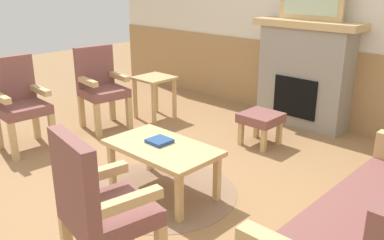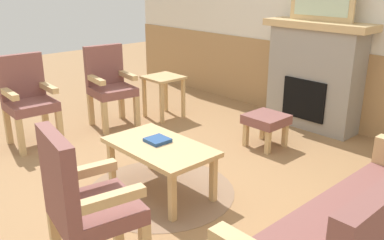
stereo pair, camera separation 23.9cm
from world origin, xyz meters
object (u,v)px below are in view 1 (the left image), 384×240
Objects in this scene: fireplace at (305,73)px; coffee_table at (162,151)px; couch at (378,229)px; footstool at (261,120)px; armchair_by_window_left at (101,84)px; book_on_table at (159,141)px; armchair_front_left at (99,204)px; armchair_near_fireplace at (18,99)px; side_table at (154,86)px.

fireplace is 2.42m from coffee_table.
couch is at bearing 2.49° from coffee_table.
footstool is 0.41× the size of armchair_by_window_left.
book_on_table is 0.19× the size of armchair_front_left.
fireplace is 1.33× the size of armchair_by_window_left.
armchair_near_fireplace reaches higher than coffee_table.
armchair_by_window_left reaches higher than side_table.
armchair_by_window_left is at bearing 160.49° from book_on_table.
fireplace is 2.39m from book_on_table.
couch is at bearing 42.16° from armchair_front_left.
armchair_by_window_left is at bearing -134.23° from fireplace.
book_on_table is 1.20m from armchair_front_left.
side_table is at bearing 132.41° from armchair_front_left.
fireplace is 2.48m from armchair_by_window_left.
coffee_table is at bearing -177.51° from couch.
armchair_near_fireplace is (-3.60, -0.42, 0.14)m from couch.
couch is at bearing -52.45° from fireplace.
armchair_by_window_left reaches higher than footstool.
fireplace is 1.88m from side_table.
coffee_table is 0.98× the size of armchair_near_fireplace.
armchair_front_left is (0.56, -1.00, 0.15)m from coffee_table.
side_table is at bearing 71.59° from armchair_by_window_left.
side_table reaches higher than book_on_table.
side_table is at bearing 139.48° from book_on_table.
armchair_near_fireplace is 0.98m from armchair_by_window_left.
footstool is 0.41× the size of armchair_front_left.
book_on_table reaches higher than footstool.
fireplace is at bearing 45.77° from armchair_by_window_left.
book_on_table is at bearing -40.52° from side_table.
side_table is (-1.53, -0.18, 0.15)m from footstool.
armchair_near_fireplace is 1.78× the size of side_table.
armchair_near_fireplace is (-1.83, -1.83, 0.25)m from footstool.
fireplace is 0.72× the size of couch.
armchair_front_left reaches higher than side_table.
footstool is (0.02, -0.93, -0.37)m from fireplace.
armchair_by_window_left is 0.71m from side_table.
armchair_front_left reaches higher than coffee_table.
fireplace reaches higher than side_table.
fireplace is 7.06× the size of book_on_table.
coffee_table is at bearing 10.62° from armchair_near_fireplace.
armchair_by_window_left is at bearing 144.86° from armchair_front_left.
fireplace is at bearing 127.55° from couch.
armchair_near_fireplace reaches higher than footstool.
fireplace is at bearing 89.59° from book_on_table.
coffee_table is at bearing -19.66° from armchair_by_window_left.
armchair_near_fireplace is at bearing -94.79° from armchair_by_window_left.
coffee_table is 1.89m from armchair_by_window_left.
fireplace is 1.33× the size of armchair_near_fireplace.
footstool is 2.60m from armchair_near_fireplace.
couch is 2.26m from footstool.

